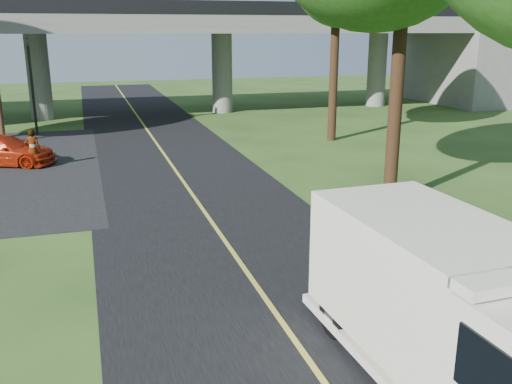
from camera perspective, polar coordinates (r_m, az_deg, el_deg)
name	(u,v)px	position (r m, az deg, el deg)	size (l,w,h in m)	color
road	(203,210)	(18.53, -5.35, -1.77)	(7.00, 90.00, 0.02)	black
lane_line	(203,209)	(18.52, -5.35, -1.71)	(0.12, 90.00, 0.01)	gold
overpass	(133,46)	(39.49, -12.21, 14.04)	(54.00, 10.00, 7.30)	slate
traffic_signal	(31,76)	(33.51, -21.57, 10.70)	(0.18, 0.22, 5.20)	black
step_van	(452,306)	(9.61, 18.99, -10.76)	(2.56, 6.42, 2.66)	silver
red_sedan	(4,150)	(26.81, -23.91, 3.82)	(1.77, 4.35, 1.26)	#B1240A
pedestrian	(33,149)	(25.54, -21.42, 4.02)	(0.61, 0.40, 1.67)	gray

